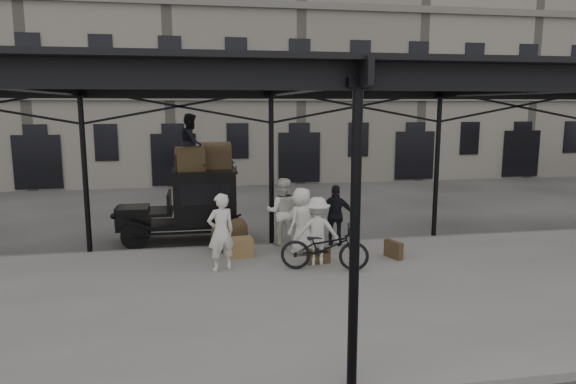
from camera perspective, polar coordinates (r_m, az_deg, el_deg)
name	(u,v)px	position (r m, az deg, el deg)	size (l,w,h in m)	color
ground	(283,269)	(13.04, -0.53, -8.60)	(120.00, 120.00, 0.00)	#383533
platform	(299,295)	(11.16, 1.21, -11.38)	(28.00, 8.00, 0.15)	slate
canopy	(297,79)	(10.71, 1.00, 12.41)	(22.50, 9.00, 4.74)	black
building_frontage	(231,54)	(30.43, -6.39, 15.03)	(64.00, 8.00, 14.00)	slate
taxi	(194,202)	(15.69, -10.38, -1.10)	(3.65, 1.55, 2.18)	black
porter_left	(221,232)	(12.38, -7.47, -4.43)	(0.68, 0.45, 1.88)	silver
porter_midleft	(282,212)	(14.52, -0.62, -2.19)	(0.93, 0.73, 1.92)	silver
porter_centre	(302,220)	(13.73, 1.55, -3.18)	(0.87, 0.56, 1.77)	silver
porter_official	(336,215)	(14.52, 5.35, -2.60)	(1.01, 0.42, 1.73)	black
porter_right	(317,231)	(12.77, 3.27, -4.33)	(1.10, 0.63, 1.70)	beige
bicycle	(325,247)	(12.41, 4.09, -6.16)	(0.74, 2.12, 1.11)	black
porter_roof	(191,142)	(15.37, -10.70, 5.47)	(0.81, 0.63, 1.67)	black
steamer_trunk_roof_near	(190,161)	(15.26, -10.84, 3.44)	(0.82, 0.50, 0.60)	#4E3E24
steamer_trunk_roof_far	(215,158)	(15.71, -8.08, 3.81)	(0.92, 0.56, 0.67)	#4E3E24
steamer_trunk_platform	(230,237)	(14.38, -6.49, -4.94)	(0.89, 0.55, 0.65)	#4E3E24
wicker_hamper	(241,247)	(13.59, -5.25, -6.13)	(0.60, 0.45, 0.50)	#936744
suitcase_upright	(393,250)	(13.69, 11.64, -6.28)	(0.15, 0.60, 0.45)	#4E3E24
suitcase_flat	(319,256)	(12.96, 3.41, -7.11)	(0.60, 0.15, 0.40)	#4E3E24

